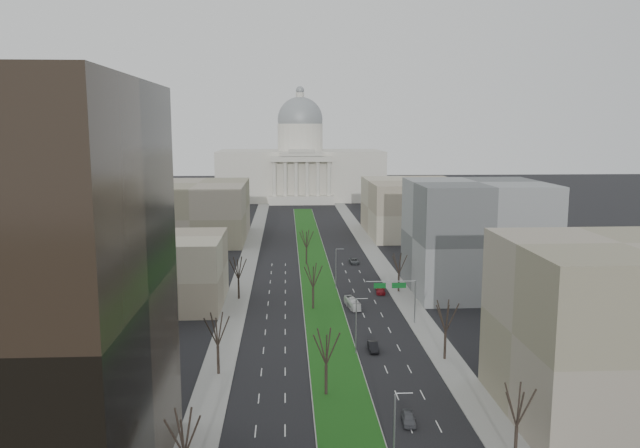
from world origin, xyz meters
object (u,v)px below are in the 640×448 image
object	(u,v)px
car_black	(373,347)
box_van	(352,303)
car_grey_near	(409,418)
car_grey_far	(354,261)
car_red	(381,290)

from	to	relation	value
car_black	box_van	bearing A→B (deg)	92.18
car_grey_near	car_grey_far	size ratio (longest dim) A/B	0.84
box_van	car_grey_near	bearing A→B (deg)	-97.22
car_black	car_red	world-z (taller)	car_black
car_grey_far	box_van	xyz separation A→B (m)	(-4.75, -40.48, 0.33)
car_grey_near	car_black	xyz separation A→B (m)	(-0.86, 24.89, 0.03)
car_grey_far	car_grey_near	bearing A→B (deg)	-95.97
car_red	box_van	size ratio (longest dim) A/B	0.68
car_red	car_grey_far	xyz separation A→B (m)	(-2.53, 29.71, -0.04)
car_grey_near	car_grey_far	distance (m)	89.40
car_red	box_van	world-z (taller)	box_van
car_black	car_grey_far	distance (m)	64.57
car_red	box_van	distance (m)	13.00
car_black	car_red	distance (m)	35.34
car_black	car_grey_far	size ratio (longest dim) A/B	0.91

